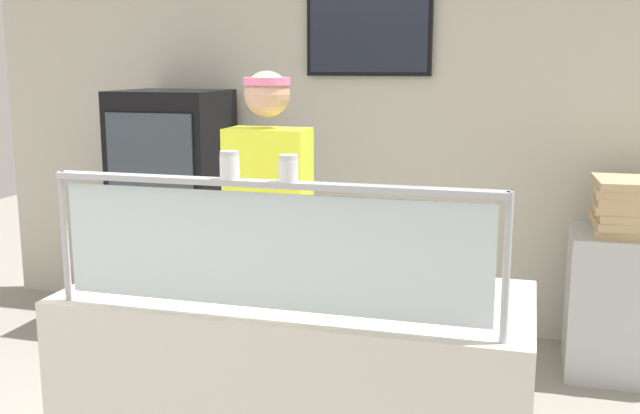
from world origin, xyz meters
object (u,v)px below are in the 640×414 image
Objects in this scene: parmesan_shaker at (230,167)px; worker_figure at (269,234)px; pepper_flake_shaker at (288,170)px; pizza_box_stack at (637,207)px; pizza_tray at (245,278)px; drink_fridge at (174,210)px; pizza_server at (232,273)px.

parmesan_shaker is 0.05× the size of worker_figure.
pepper_flake_shaker reaches higher than pizza_box_stack.
drink_fridge reaches higher than pizza_tray.
worker_figure is at bearing 102.64° from parmesan_shaker.
parmesan_shaker is 2.72m from drink_fridge.
worker_figure reaches higher than pizza_box_stack.
parmesan_shaker reaches higher than pepper_flake_shaker.
drink_fridge reaches higher than pepper_flake_shaker.
pepper_flake_shaker is 1.16m from worker_figure.
pizza_server is at bearing 112.85° from parmesan_shaker.
parmesan_shaker is at bearing -74.05° from pizza_tray.
pizza_server is 0.62m from worker_figure.
parmesan_shaker is at bearing -124.70° from pizza_box_stack.
parmesan_shaker is (0.15, -0.36, 0.47)m from pizza_server.
pizza_server is 0.62m from parmesan_shaker.
pizza_tray is 0.64m from parmesan_shaker.
parmesan_shaker reaches higher than pizza_server.
pizza_tray is 0.05m from pizza_server.
pizza_box_stack is (2.90, -0.04, 0.19)m from drink_fridge.
drink_fridge is 3.32× the size of pizza_box_stack.
worker_figure is (-0.42, 0.98, -0.45)m from pepper_flake_shaker.
pizza_box_stack is at bearing 48.10° from pizza_tray.
pizza_tray is 2.47m from pizza_box_stack.
parmesan_shaker is at bearing -58.86° from drink_fridge.
drink_fridge reaches higher than pizza_server.
pizza_server is at bearing -132.34° from pizza_box_stack.
drink_fridge is (-1.21, 1.90, -0.18)m from pizza_server.
pizza_tray is at bearing -131.90° from pizza_box_stack.
pepper_flake_shaker is at bearing 0.00° from parmesan_shaker.
worker_figure is (-0.07, 0.61, 0.02)m from pizza_server.
worker_figure reaches higher than drink_fridge.
pizza_server is 0.57× the size of pizza_box_stack.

